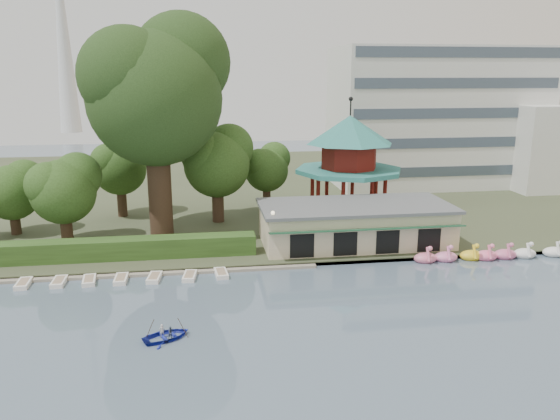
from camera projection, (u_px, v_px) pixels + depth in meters
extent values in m
plane|color=slate|center=(291.00, 370.00, 31.47)|extent=(220.00, 220.00, 0.00)
cube|color=#424930|center=(234.00, 187.00, 81.34)|extent=(220.00, 70.00, 0.40)
cube|color=gray|center=(259.00, 266.00, 48.04)|extent=(220.00, 0.60, 0.30)
cube|color=gray|center=(118.00, 274.00, 46.27)|extent=(34.00, 1.60, 0.24)
cube|color=beige|center=(355.00, 225.00, 53.46)|extent=(18.00, 8.00, 3.60)
cube|color=#595B5E|center=(355.00, 206.00, 52.99)|extent=(18.60, 8.60, 0.30)
cube|color=#194C2D|center=(368.00, 229.00, 49.14)|extent=(18.00, 1.59, 0.45)
cylinder|color=beige|center=(347.00, 211.00, 63.63)|extent=(10.40, 10.40, 1.20)
cylinder|color=#2B7A73|center=(349.00, 170.00, 62.45)|extent=(12.40, 12.40, 0.50)
cylinder|color=maroon|center=(349.00, 156.00, 62.05)|extent=(6.40, 6.40, 2.80)
cone|color=#2B7A73|center=(350.00, 130.00, 61.33)|extent=(10.00, 10.00, 3.20)
cylinder|color=black|center=(351.00, 107.00, 60.72)|extent=(0.16, 0.16, 1.80)
cube|color=silver|center=(435.00, 117.00, 81.15)|extent=(30.00, 14.00, 20.00)
cube|color=silver|center=(556.00, 147.00, 78.61)|extent=(14.00, 10.00, 12.00)
cone|color=silver|center=(62.00, 25.00, 152.70)|extent=(6.00, 6.00, 60.00)
cube|color=#31521D|center=(88.00, 250.00, 48.73)|extent=(30.00, 2.00, 1.80)
cylinder|color=black|center=(273.00, 235.00, 49.34)|extent=(0.12, 0.12, 4.00)
sphere|color=beige|center=(273.00, 213.00, 48.83)|extent=(0.36, 0.36, 0.36)
cylinder|color=#3A281C|center=(159.00, 181.00, 55.64)|extent=(2.39, 2.39, 11.14)
sphere|color=#253F18|center=(155.00, 99.00, 53.64)|extent=(13.29, 13.29, 13.29)
sphere|color=#253F18|center=(181.00, 62.00, 55.06)|extent=(9.97, 9.97, 9.97)
sphere|color=#253F18|center=(127.00, 76.00, 51.50)|extent=(9.30, 9.30, 9.30)
cylinder|color=#3A281C|center=(66.00, 223.00, 53.30)|extent=(1.13, 1.13, 4.16)
sphere|color=#31521D|center=(63.00, 192.00, 52.56)|extent=(6.27, 6.27, 6.27)
sphere|color=#31521D|center=(77.00, 176.00, 53.31)|extent=(4.70, 4.70, 4.70)
sphere|color=#31521D|center=(49.00, 185.00, 51.60)|extent=(4.39, 4.39, 4.39)
cylinder|color=#3A281C|center=(15.00, 217.00, 56.38)|extent=(1.02, 1.02, 3.55)
sphere|color=#31521D|center=(12.00, 193.00, 55.74)|extent=(5.65, 5.65, 5.65)
sphere|color=#31521D|center=(25.00, 180.00, 56.44)|extent=(4.24, 4.24, 4.24)
cylinder|color=#3A281C|center=(218.00, 199.00, 61.04)|extent=(1.31, 1.31, 5.22)
sphere|color=#31521D|center=(217.00, 165.00, 60.10)|extent=(7.27, 7.27, 7.27)
sphere|color=#31521D|center=(229.00, 148.00, 60.95)|extent=(5.45, 5.45, 5.45)
sphere|color=#31521D|center=(205.00, 156.00, 58.97)|extent=(5.09, 5.09, 5.09)
cylinder|color=#3A281C|center=(267.00, 195.00, 65.86)|extent=(0.94, 0.94, 4.07)
sphere|color=#31521D|center=(267.00, 170.00, 65.13)|extent=(5.22, 5.22, 5.22)
sphere|color=#31521D|center=(274.00, 158.00, 65.71)|extent=(3.92, 3.92, 3.92)
sphere|color=#31521D|center=(259.00, 164.00, 64.30)|extent=(3.65, 3.65, 3.65)
cylinder|color=#3A281C|center=(122.00, 197.00, 63.42)|extent=(1.09, 1.09, 4.53)
sphere|color=#31521D|center=(120.00, 169.00, 62.61)|extent=(6.04, 6.04, 6.04)
sphere|color=#31521D|center=(131.00, 155.00, 63.29)|extent=(4.53, 4.53, 4.53)
sphere|color=#31521D|center=(109.00, 162.00, 61.66)|extent=(4.23, 4.23, 4.23)
ellipsoid|color=pink|center=(425.00, 258.00, 49.50)|extent=(2.16, 1.44, 0.99)
cylinder|color=pink|center=(428.00, 254.00, 48.83)|extent=(0.26, 0.79, 1.29)
sphere|color=pink|center=(430.00, 248.00, 48.39)|extent=(0.44, 0.44, 0.44)
ellipsoid|color=pink|center=(446.00, 257.00, 49.79)|extent=(2.16, 1.44, 0.99)
cylinder|color=pink|center=(449.00, 253.00, 49.13)|extent=(0.26, 0.79, 1.29)
sphere|color=pink|center=(451.00, 247.00, 48.68)|extent=(0.44, 0.44, 0.44)
ellipsoid|color=yellow|center=(471.00, 256.00, 50.20)|extent=(2.16, 1.44, 0.99)
cylinder|color=yellow|center=(475.00, 252.00, 49.54)|extent=(0.26, 0.79, 1.29)
sphere|color=yellow|center=(477.00, 246.00, 49.09)|extent=(0.44, 0.44, 0.44)
ellipsoid|color=pink|center=(486.00, 256.00, 50.16)|extent=(2.16, 1.44, 0.99)
cylinder|color=pink|center=(490.00, 252.00, 49.49)|extent=(0.26, 0.79, 1.29)
sphere|color=pink|center=(492.00, 246.00, 49.05)|extent=(0.44, 0.44, 0.44)
ellipsoid|color=pink|center=(505.00, 255.00, 50.48)|extent=(2.16, 1.44, 0.99)
cylinder|color=pink|center=(509.00, 251.00, 49.82)|extent=(0.26, 0.79, 1.29)
sphere|color=pink|center=(511.00, 245.00, 49.37)|extent=(0.44, 0.44, 0.44)
ellipsoid|color=white|center=(525.00, 254.00, 50.71)|extent=(2.16, 1.44, 0.99)
cylinder|color=white|center=(529.00, 250.00, 50.05)|extent=(0.26, 0.79, 1.29)
sphere|color=white|center=(531.00, 244.00, 49.61)|extent=(0.44, 0.44, 0.44)
ellipsoid|color=white|center=(554.00, 252.00, 51.14)|extent=(2.16, 1.44, 0.99)
cylinder|color=white|center=(558.00, 248.00, 50.48)|extent=(0.26, 0.79, 1.29)
cube|color=white|center=(24.00, 284.00, 43.95)|extent=(1.11, 2.34, 0.36)
cube|color=white|center=(59.00, 282.00, 44.34)|extent=(1.04, 2.32, 0.36)
cube|color=white|center=(89.00, 280.00, 44.62)|extent=(1.25, 2.40, 0.36)
cube|color=white|center=(121.00, 279.00, 44.93)|extent=(1.01, 2.30, 0.36)
cube|color=white|center=(154.00, 278.00, 45.25)|extent=(1.25, 2.40, 0.36)
cube|color=white|center=(190.00, 276.00, 45.58)|extent=(1.26, 2.40, 0.36)
cube|color=white|center=(221.00, 273.00, 46.22)|extent=(1.22, 2.39, 0.36)
imported|color=#192496|center=(166.00, 332.00, 35.06)|extent=(5.17, 4.57, 0.89)
imported|color=silver|center=(162.00, 330.00, 35.19)|extent=(0.36, 0.31, 0.84)
imported|color=#343E50|center=(171.00, 333.00, 34.89)|extent=(0.49, 0.45, 0.81)
cylinder|color=#3A281C|center=(147.00, 335.00, 34.91)|extent=(0.94, 0.29, 2.01)
cylinder|color=#3A281C|center=(185.00, 333.00, 35.25)|extent=(0.94, 0.29, 2.01)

